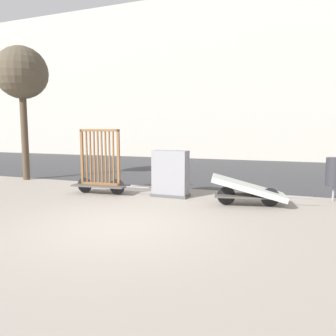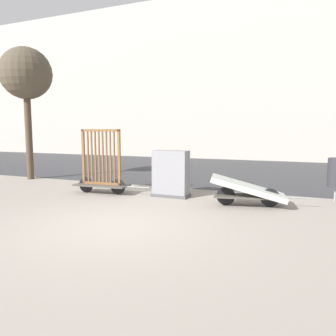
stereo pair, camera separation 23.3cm
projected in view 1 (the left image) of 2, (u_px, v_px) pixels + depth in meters
ground_plane at (120, 225)px, 6.50m from camera, size 60.00×60.00×0.00m
road_strip at (222, 170)px, 15.65m from camera, size 56.00×10.93×0.01m
building_facade at (246, 80)px, 21.96m from camera, size 48.00×4.00×10.51m
bike_cart_with_bedframe at (101, 172)px, 9.65m from camera, size 2.36×0.76×1.91m
bike_cart_with_mattress at (248, 189)px, 8.15m from camera, size 2.47×1.16×0.76m
utility_cabinet at (170, 175)px, 9.26m from camera, size 1.05×0.51×1.31m
trash_bin at (335, 172)px, 8.67m from camera, size 0.44×0.44×1.16m
street_tree at (22, 74)px, 12.07m from camera, size 1.91×1.91×4.95m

